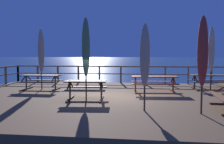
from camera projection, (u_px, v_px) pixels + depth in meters
name	position (u px, v px, depth m)	size (l,w,h in m)	color
ground_plane	(110.00, 117.00, 10.97)	(600.00, 600.00, 0.00)	navy
wooden_deck	(110.00, 107.00, 10.94)	(14.24, 10.96, 0.89)	brown
railing_waterside_far	(121.00, 72.00, 16.14)	(14.04, 0.10, 1.09)	brown
picnic_table_front_left	(212.00, 79.00, 13.06)	(2.11, 1.46, 0.78)	brown
picnic_table_mid_centre	(154.00, 80.00, 12.22)	(2.27, 1.55, 0.78)	#993819
picnic_table_front_right	(86.00, 86.00, 10.08)	(1.75, 1.54, 0.78)	brown
picnic_table_back_right	(41.00, 79.00, 12.96)	(1.93, 1.40, 0.78)	brown
patio_umbrella_short_front	(211.00, 49.00, 13.02)	(0.32, 0.32, 3.25)	#4C3828
patio_umbrella_tall_front	(203.00, 52.00, 7.54)	(0.32, 0.32, 2.96)	#4C3828
patio_umbrella_short_mid	(86.00, 48.00, 10.01)	(0.32, 0.32, 3.27)	#4C3828
patio_umbrella_tall_back_left	(41.00, 51.00, 12.94)	(0.32, 0.32, 3.12)	#4C3828
patio_umbrella_short_back	(145.00, 56.00, 7.96)	(0.32, 0.32, 2.77)	#4C3828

